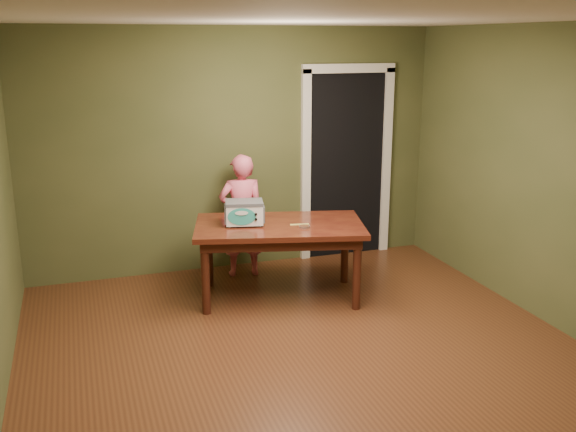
# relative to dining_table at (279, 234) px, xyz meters

# --- Properties ---
(floor) EXTENTS (5.00, 5.00, 0.00)m
(floor) POSITION_rel_dining_table_xyz_m (-0.16, -1.45, -0.65)
(floor) COLOR #532D17
(floor) RESTS_ON ground
(room_shell) EXTENTS (4.52, 5.02, 2.61)m
(room_shell) POSITION_rel_dining_table_xyz_m (-0.16, -1.45, 1.06)
(room_shell) COLOR #4F522B
(room_shell) RESTS_ON ground
(doorway) EXTENTS (1.10, 0.66, 2.25)m
(doorway) POSITION_rel_dining_table_xyz_m (1.14, 1.33, 0.41)
(doorway) COLOR black
(doorway) RESTS_ON ground
(dining_table) EXTENTS (1.77, 1.27, 0.75)m
(dining_table) POSITION_rel_dining_table_xyz_m (0.00, 0.00, 0.00)
(dining_table) COLOR #36110C
(dining_table) RESTS_ON floor
(toy_oven) EXTENTS (0.42, 0.32, 0.23)m
(toy_oven) POSITION_rel_dining_table_xyz_m (-0.32, 0.08, 0.23)
(toy_oven) COLOR #4C4F54
(toy_oven) RESTS_ON dining_table
(baking_pan) EXTENTS (0.10, 0.10, 0.02)m
(baking_pan) POSITION_rel_dining_table_xyz_m (0.18, -0.20, 0.11)
(baking_pan) COLOR silver
(baking_pan) RESTS_ON dining_table
(spatula) EXTENTS (0.18, 0.06, 0.01)m
(spatula) POSITION_rel_dining_table_xyz_m (0.17, -0.10, 0.10)
(spatula) COLOR #D6CF5D
(spatula) RESTS_ON dining_table
(child) EXTENTS (0.52, 0.37, 1.31)m
(child) POSITION_rel_dining_table_xyz_m (-0.18, 0.73, 0.01)
(child) COLOR #EA607D
(child) RESTS_ON floor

